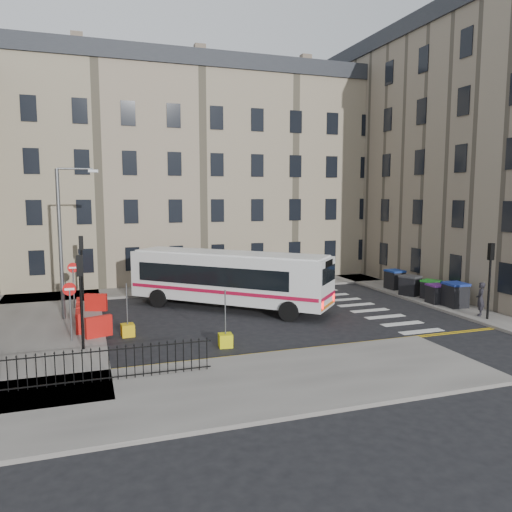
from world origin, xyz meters
TOP-DOWN VIEW (x-y plane):
  - ground at (0.00, 0.00)m, footprint 120.00×120.00m
  - pavement_north at (-6.00, 8.60)m, footprint 36.00×3.20m
  - pavement_east at (9.00, 4.00)m, footprint 2.40×26.00m
  - pavement_west at (-14.00, 1.00)m, footprint 6.00×22.00m
  - pavement_sw at (-7.00, -10.00)m, footprint 20.00×6.00m
  - terrace_north at (-7.00, 15.50)m, footprint 38.30×10.80m
  - corner_east at (19.00, 5.00)m, footprint 17.80×24.30m
  - traffic_light_east at (8.60, -5.50)m, footprint 0.28×0.22m
  - traffic_light_nw at (-12.00, 6.50)m, footprint 0.28×0.22m
  - traffic_light_sw at (-12.00, -4.00)m, footprint 0.28×0.22m
  - streetlamp at (-13.00, 2.00)m, footprint 0.50×0.22m
  - no_entry_north at (-12.50, 4.50)m, footprint 0.60×0.08m
  - no_entry_south at (-12.50, -2.50)m, footprint 0.60×0.08m
  - roadworks_barriers at (-11.84, 0.50)m, footprint 1.66×6.26m
  - iron_railings at (-11.25, -8.20)m, footprint 7.80×0.04m
  - bus at (-3.74, 1.95)m, footprint 10.81×10.30m
  - wheelie_bin_a at (9.00, -2.52)m, footprint 1.22×1.38m
  - wheelie_bin_b at (8.56, -1.34)m, footprint 0.99×1.12m
  - wheelie_bin_c at (9.15, -0.11)m, footprint 1.30×1.38m
  - wheelie_bin_d at (8.56, 1.25)m, footprint 1.44×1.52m
  - wheelie_bin_e at (8.91, 3.52)m, footprint 1.14×1.29m
  - pedestrian at (8.74, -4.79)m, footprint 0.80×0.80m
  - bollard_yellow at (-9.97, -2.09)m, footprint 0.65×0.65m
  - bollard_chevron at (-5.95, -5.26)m, footprint 0.66×0.66m

SIDE VIEW (x-z plane):
  - ground at x=0.00m, z-range 0.00..0.00m
  - pavement_north at x=-6.00m, z-range 0.00..0.15m
  - pavement_east at x=9.00m, z-range 0.00..0.15m
  - pavement_west at x=-14.00m, z-range 0.00..0.15m
  - pavement_sw at x=-7.00m, z-range 0.00..0.15m
  - bollard_yellow at x=-9.97m, z-range 0.00..0.60m
  - bollard_chevron at x=-5.95m, z-range 0.00..0.60m
  - roadworks_barriers at x=-11.84m, z-range 0.15..1.15m
  - wheelie_bin_b at x=8.56m, z-range 0.15..1.33m
  - iron_railings at x=-11.25m, z-range 0.15..1.35m
  - wheelie_bin_c at x=9.15m, z-range 0.16..1.35m
  - wheelie_bin_d at x=8.56m, z-range 0.16..1.47m
  - wheelie_bin_e at x=8.91m, z-range 0.16..1.50m
  - wheelie_bin_a at x=9.00m, z-range 0.16..1.60m
  - pedestrian at x=8.74m, z-range 0.15..2.02m
  - bus at x=-3.74m, z-range 0.26..3.58m
  - no_entry_north at x=-12.50m, z-range 0.58..3.58m
  - no_entry_south at x=-12.50m, z-range 0.58..3.58m
  - traffic_light_east at x=8.60m, z-range 0.82..4.92m
  - traffic_light_nw at x=-12.00m, z-range 0.82..4.92m
  - traffic_light_sw at x=-12.00m, z-range 0.82..4.92m
  - streetlamp at x=-13.00m, z-range 0.27..8.41m
  - terrace_north at x=-7.00m, z-range 0.02..17.22m
  - corner_east at x=19.00m, z-range 0.02..19.22m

